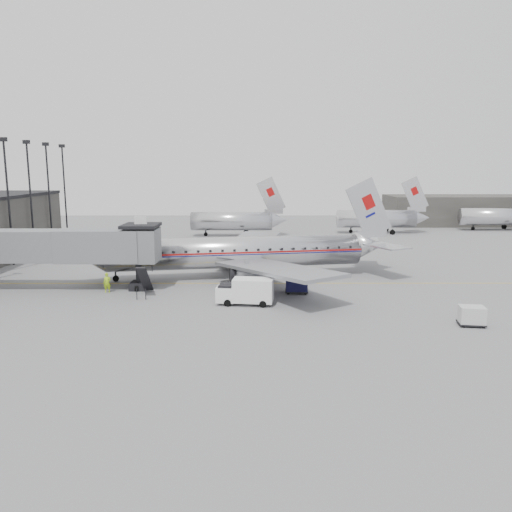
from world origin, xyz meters
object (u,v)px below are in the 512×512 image
at_px(baggage_cart_navy, 297,284).
at_px(baggage_cart_white, 472,315).
at_px(service_van, 246,291).
at_px(ramp_worker, 107,283).
at_px(airliner, 242,252).

relative_size(baggage_cart_navy, baggage_cart_white, 1.06).
xyz_separation_m(service_van, ramp_worker, (-13.25, 4.19, -0.25)).
height_order(airliner, ramp_worker, airliner).
height_order(airliner, baggage_cart_navy, airliner).
bearing_deg(ramp_worker, airliner, 21.94).
bearing_deg(ramp_worker, baggage_cart_white, -25.24).
relative_size(service_van, baggage_cart_navy, 2.30).
distance_m(baggage_cart_navy, ramp_worker, 18.00).
xyz_separation_m(service_van, baggage_cart_white, (17.08, -5.99, -0.41)).
xyz_separation_m(baggage_cart_white, ramp_worker, (-30.33, 10.18, 0.16)).
distance_m(service_van, baggage_cart_navy, 6.21).
distance_m(airliner, ramp_worker, 14.54).
height_order(baggage_cart_navy, baggage_cart_white, baggage_cart_navy).
xyz_separation_m(baggage_cart_navy, ramp_worker, (-18.00, 0.20, 0.06)).
bearing_deg(service_van, baggage_cart_navy, 46.81).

